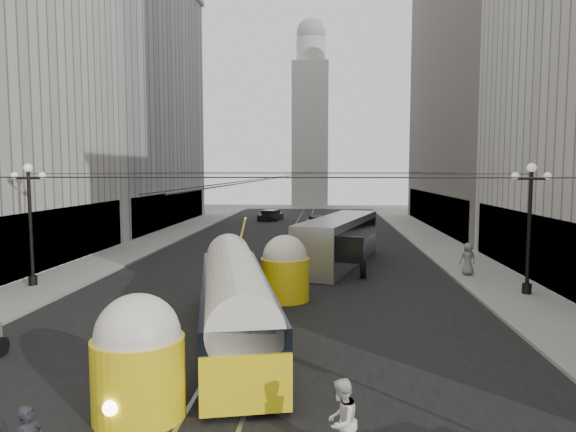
% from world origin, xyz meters
% --- Properties ---
extents(road, '(20.00, 85.00, 0.02)m').
position_xyz_m(road, '(0.00, 32.50, 0.00)').
color(road, black).
rests_on(road, ground).
extents(sidewalk_left, '(4.00, 72.00, 0.15)m').
position_xyz_m(sidewalk_left, '(-12.00, 36.00, 0.07)').
color(sidewalk_left, gray).
rests_on(sidewalk_left, ground).
extents(sidewalk_right, '(4.00, 72.00, 0.15)m').
position_xyz_m(sidewalk_right, '(12.00, 36.00, 0.07)').
color(sidewalk_right, gray).
rests_on(sidewalk_right, ground).
extents(rail_left, '(0.12, 85.00, 0.04)m').
position_xyz_m(rail_left, '(-0.75, 32.50, 0.00)').
color(rail_left, gray).
rests_on(rail_left, ground).
extents(rail_right, '(0.12, 85.00, 0.04)m').
position_xyz_m(rail_right, '(0.75, 32.50, 0.00)').
color(rail_right, gray).
rests_on(rail_right, ground).
extents(building_left_far, '(12.60, 28.60, 28.60)m').
position_xyz_m(building_left_far, '(-19.99, 48.00, 14.31)').
color(building_left_far, '#999999').
rests_on(building_left_far, ground).
extents(building_right_far, '(12.60, 32.60, 32.60)m').
position_xyz_m(building_right_far, '(20.00, 48.00, 16.31)').
color(building_right_far, '#514C47').
rests_on(building_right_far, ground).
extents(distant_tower, '(6.00, 6.00, 31.36)m').
position_xyz_m(distant_tower, '(0.00, 80.00, 14.97)').
color(distant_tower, '#B2AFA8').
rests_on(distant_tower, ground).
extents(lamppost_left_mid, '(1.86, 0.44, 6.37)m').
position_xyz_m(lamppost_left_mid, '(-12.60, 18.00, 3.74)').
color(lamppost_left_mid, black).
rests_on(lamppost_left_mid, sidewalk_left).
extents(lamppost_right_mid, '(1.86, 0.44, 6.37)m').
position_xyz_m(lamppost_right_mid, '(12.60, 18.00, 3.74)').
color(lamppost_right_mid, black).
rests_on(lamppost_right_mid, sidewalk_right).
extents(catenary, '(25.00, 72.00, 0.23)m').
position_xyz_m(catenary, '(0.12, 31.49, 5.88)').
color(catenary, black).
rests_on(catenary, ground).
extents(streetcar, '(4.99, 14.29, 3.17)m').
position_xyz_m(streetcar, '(-0.50, 10.49, 1.55)').
color(streetcar, yellow).
rests_on(streetcar, ground).
extents(city_bus, '(5.80, 12.73, 3.12)m').
position_xyz_m(city_bus, '(3.63, 25.90, 1.71)').
color(city_bus, '#979A9B').
rests_on(city_bus, ground).
extents(sedan_white_far, '(2.52, 4.46, 1.33)m').
position_xyz_m(sedan_white_far, '(1.87, 46.86, 0.60)').
color(sedan_white_far, white).
rests_on(sedan_white_far, ground).
extents(sedan_dark_far, '(2.93, 4.45, 1.30)m').
position_xyz_m(sedan_dark_far, '(-4.10, 55.38, 0.59)').
color(sedan_dark_far, black).
rests_on(sedan_dark_far, ground).
extents(pedestrian_crossing_b, '(0.97, 1.08, 1.81)m').
position_xyz_m(pedestrian_crossing_b, '(3.13, 2.91, 0.90)').
color(pedestrian_crossing_b, silver).
rests_on(pedestrian_crossing_b, ground).
extents(pedestrian_sidewalk_right, '(0.98, 0.68, 1.86)m').
position_xyz_m(pedestrian_sidewalk_right, '(10.95, 22.44, 1.08)').
color(pedestrian_sidewalk_right, slate).
rests_on(pedestrian_sidewalk_right, sidewalk_right).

